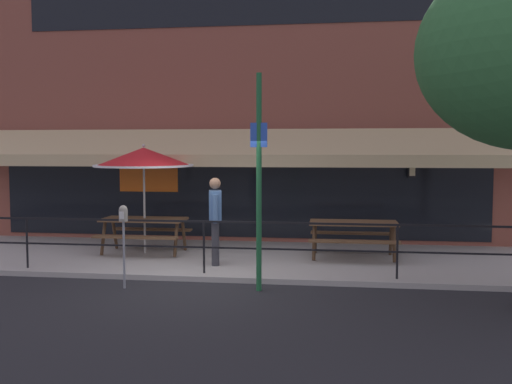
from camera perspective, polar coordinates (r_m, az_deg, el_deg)
The scene contains 10 objects.
ground_plane at distance 10.32m, azimuth -5.58°, elevation -8.97°, with size 120.00×120.00×0.00m, color #232326.
patio_deck at distance 12.22m, azimuth -3.42°, elevation -6.62°, with size 15.00×4.00×0.10m, color #ADA89E.
restaurant_building at distance 14.31m, azimuth -1.73°, elevation 11.88°, with size 15.00×1.60×8.57m.
patio_railing at distance 10.45m, azimuth -5.24°, elevation -4.33°, with size 13.84×0.04×0.97m.
picnic_table_left at distance 12.64m, azimuth -11.13°, elevation -3.31°, with size 1.80×1.42×0.76m.
picnic_table_centre at distance 12.01m, azimuth 9.71°, elevation -3.69°, with size 1.80×1.42×0.76m.
patio_umbrella_left at distance 12.57m, azimuth -11.17°, elevation 3.39°, with size 2.14×2.14×2.38m.
pedestrian_walking at distance 11.16m, azimuth -4.10°, elevation -2.43°, with size 0.32×0.61×1.71m.
parking_meter_near at distance 9.89m, azimuth -13.12°, elevation -2.88°, with size 0.15×0.16×1.42m.
street_sign_pole at distance 9.41m, azimuth 0.29°, elevation 1.23°, with size 0.28×0.09×3.61m.
Camera 1 is at (2.32, -9.77, 2.37)m, focal length 40.00 mm.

